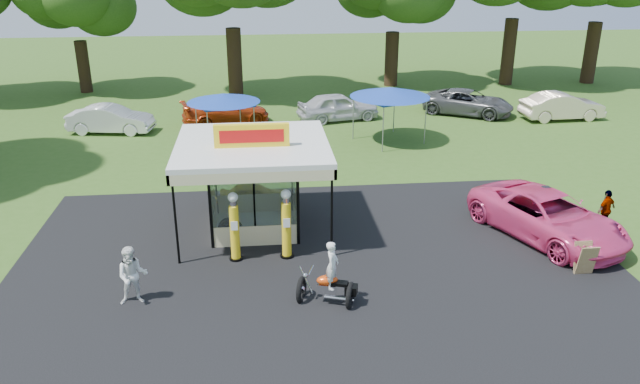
{
  "coord_description": "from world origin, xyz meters",
  "views": [
    {
      "loc": [
        -1.81,
        -16.35,
        9.88
      ],
      "look_at": [
        0.32,
        4.0,
        1.78
      ],
      "focal_mm": 35.0,
      "sensor_mm": 36.0,
      "label": 1
    }
  ],
  "objects_px": {
    "spectator_east_a": "(543,207)",
    "bg_car_e": "(562,106)",
    "gas_pump_right": "(286,226)",
    "kiosk_car": "(255,195)",
    "spectator_east_b": "(606,210)",
    "tent_west": "(223,98)",
    "gas_station_kiosk": "(254,184)",
    "pink_sedan": "(548,216)",
    "motorcycle": "(330,279)",
    "gas_pump_left": "(235,228)",
    "bg_car_a": "(111,119)",
    "a_frame_sign": "(585,259)",
    "bg_car_d": "(468,102)",
    "bg_car_b": "(226,112)",
    "tent_east": "(390,92)",
    "spectator_west": "(133,276)",
    "bg_car_c": "(338,107)"
  },
  "relations": [
    {
      "from": "bg_car_b",
      "to": "gas_pump_left",
      "type": "bearing_deg",
      "value": 167.86
    },
    {
      "from": "motorcycle",
      "to": "bg_car_b",
      "type": "relative_size",
      "value": 0.41
    },
    {
      "from": "gas_pump_left",
      "to": "a_frame_sign",
      "type": "height_order",
      "value": "gas_pump_left"
    },
    {
      "from": "bg_car_c",
      "to": "motorcycle",
      "type": "bearing_deg",
      "value": 159.66
    },
    {
      "from": "gas_pump_right",
      "to": "bg_car_d",
      "type": "xyz_separation_m",
      "value": [
        12.33,
        18.16,
        -0.43
      ]
    },
    {
      "from": "motorcycle",
      "to": "kiosk_car",
      "type": "height_order",
      "value": "motorcycle"
    },
    {
      "from": "bg_car_a",
      "to": "a_frame_sign",
      "type": "bearing_deg",
      "value": -126.1
    },
    {
      "from": "a_frame_sign",
      "to": "bg_car_d",
      "type": "height_order",
      "value": "bg_car_d"
    },
    {
      "from": "kiosk_car",
      "to": "a_frame_sign",
      "type": "bearing_deg",
      "value": -122.96
    },
    {
      "from": "pink_sedan",
      "to": "motorcycle",
      "type": "bearing_deg",
      "value": -178.82
    },
    {
      "from": "gas_pump_left",
      "to": "bg_car_a",
      "type": "xyz_separation_m",
      "value": [
        -7.32,
        16.27,
        -0.4
      ]
    },
    {
      "from": "spectator_east_a",
      "to": "spectator_east_b",
      "type": "height_order",
      "value": "spectator_east_a"
    },
    {
      "from": "spectator_east_b",
      "to": "bg_car_a",
      "type": "relative_size",
      "value": 0.33
    },
    {
      "from": "spectator_west",
      "to": "bg_car_d",
      "type": "relative_size",
      "value": 0.33
    },
    {
      "from": "gas_station_kiosk",
      "to": "pink_sedan",
      "type": "xyz_separation_m",
      "value": [
        10.46,
        -1.83,
        -0.94
      ]
    },
    {
      "from": "spectator_east_a",
      "to": "motorcycle",
      "type": "bearing_deg",
      "value": 7.58
    },
    {
      "from": "gas_pump_left",
      "to": "tent_east",
      "type": "relative_size",
      "value": 0.58
    },
    {
      "from": "spectator_east_b",
      "to": "gas_station_kiosk",
      "type": "bearing_deg",
      "value": -31.26
    },
    {
      "from": "tent_west",
      "to": "spectator_west",
      "type": "bearing_deg",
      "value": -97.42
    },
    {
      "from": "spectator_east_a",
      "to": "bg_car_e",
      "type": "distance_m",
      "value": 16.99
    },
    {
      "from": "bg_car_d",
      "to": "gas_station_kiosk",
      "type": "bearing_deg",
      "value": 170.54
    },
    {
      "from": "kiosk_car",
      "to": "spectator_east_b",
      "type": "relative_size",
      "value": 1.82
    },
    {
      "from": "bg_car_d",
      "to": "bg_car_e",
      "type": "height_order",
      "value": "bg_car_e"
    },
    {
      "from": "motorcycle",
      "to": "bg_car_b",
      "type": "xyz_separation_m",
      "value": [
        -3.76,
        20.51,
        -0.07
      ]
    },
    {
      "from": "gas_pump_right",
      "to": "a_frame_sign",
      "type": "relative_size",
      "value": 2.33
    },
    {
      "from": "gas_station_kiosk",
      "to": "pink_sedan",
      "type": "bearing_deg",
      "value": -9.9
    },
    {
      "from": "gas_pump_left",
      "to": "pink_sedan",
      "type": "height_order",
      "value": "gas_pump_left"
    },
    {
      "from": "gas_pump_right",
      "to": "kiosk_car",
      "type": "xyz_separation_m",
      "value": [
        -1.04,
        4.65,
        -0.71
      ]
    },
    {
      "from": "gas_station_kiosk",
      "to": "spectator_east_a",
      "type": "distance_m",
      "value": 10.74
    },
    {
      "from": "pink_sedan",
      "to": "bg_car_e",
      "type": "bearing_deg",
      "value": 40.01
    },
    {
      "from": "bg_car_c",
      "to": "bg_car_d",
      "type": "height_order",
      "value": "bg_car_c"
    },
    {
      "from": "tent_west",
      "to": "bg_car_e",
      "type": "bearing_deg",
      "value": 7.86
    },
    {
      "from": "bg_car_e",
      "to": "a_frame_sign",
      "type": "bearing_deg",
      "value": 152.92
    },
    {
      "from": "bg_car_d",
      "to": "tent_west",
      "type": "xyz_separation_m",
      "value": [
        -14.87,
        -4.57,
        1.66
      ]
    },
    {
      "from": "spectator_east_a",
      "to": "spectator_east_b",
      "type": "bearing_deg",
      "value": 152.51
    },
    {
      "from": "pink_sedan",
      "to": "bg_car_e",
      "type": "relative_size",
      "value": 1.22
    },
    {
      "from": "tent_west",
      "to": "gas_pump_right",
      "type": "bearing_deg",
      "value": -79.41
    },
    {
      "from": "gas_station_kiosk",
      "to": "bg_car_c",
      "type": "xyz_separation_m",
      "value": [
        5.11,
        15.19,
        -0.95
      ]
    },
    {
      "from": "spectator_east_b",
      "to": "tent_west",
      "type": "bearing_deg",
      "value": -66.17
    },
    {
      "from": "bg_car_b",
      "to": "tent_east",
      "type": "height_order",
      "value": "tent_east"
    },
    {
      "from": "spectator_west",
      "to": "bg_car_b",
      "type": "relative_size",
      "value": 0.36
    },
    {
      "from": "bg_car_a",
      "to": "bg_car_e",
      "type": "xyz_separation_m",
      "value": [
        26.65,
        0.12,
        0.04
      ]
    },
    {
      "from": "gas_pump_right",
      "to": "kiosk_car",
      "type": "height_order",
      "value": "gas_pump_right"
    },
    {
      "from": "a_frame_sign",
      "to": "bg_car_d",
      "type": "relative_size",
      "value": 0.19
    },
    {
      "from": "bg_car_e",
      "to": "tent_east",
      "type": "xyz_separation_m",
      "value": [
        -11.42,
        -3.42,
        1.87
      ]
    },
    {
      "from": "kiosk_car",
      "to": "bg_car_e",
      "type": "distance_m",
      "value": 22.03
    },
    {
      "from": "motorcycle",
      "to": "spectator_east_b",
      "type": "height_order",
      "value": "motorcycle"
    },
    {
      "from": "gas_pump_left",
      "to": "tent_east",
      "type": "height_order",
      "value": "tent_east"
    },
    {
      "from": "gas_pump_left",
      "to": "spectator_west",
      "type": "bearing_deg",
      "value": -140.27
    },
    {
      "from": "a_frame_sign",
      "to": "kiosk_car",
      "type": "distance_m",
      "value": 12.49
    }
  ]
}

